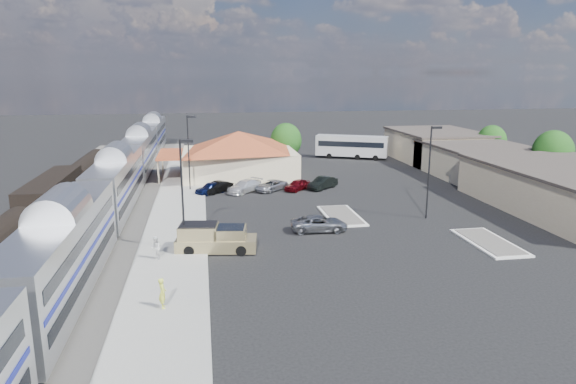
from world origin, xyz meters
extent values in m
plane|color=black|center=(0.00, 0.00, 0.00)|extent=(280.00, 280.00, 0.00)
cube|color=#4C4944|center=(-21.00, 8.00, 0.06)|extent=(16.00, 100.00, 0.12)
cube|color=gray|center=(-12.00, 6.00, 0.09)|extent=(5.50, 92.00, 0.18)
cube|color=silver|center=(-18.00, -13.76, 3.05)|extent=(3.00, 20.00, 5.00)
cube|color=black|center=(-18.00, -13.76, 0.30)|extent=(2.20, 16.00, 0.60)
cube|color=silver|center=(-18.00, 7.24, 3.05)|extent=(3.00, 20.00, 5.00)
cube|color=black|center=(-18.00, 7.24, 0.30)|extent=(2.20, 16.00, 0.60)
cube|color=silver|center=(-18.00, 28.24, 3.05)|extent=(3.00, 20.00, 5.00)
cube|color=black|center=(-18.00, 28.24, 0.30)|extent=(2.20, 16.00, 0.60)
cube|color=silver|center=(-18.00, 49.24, 3.05)|extent=(3.00, 20.00, 5.00)
cube|color=black|center=(-18.00, 49.24, 0.30)|extent=(2.20, 16.00, 0.60)
cube|color=black|center=(-24.00, 6.24, 2.20)|extent=(2.80, 14.00, 3.60)
cube|color=black|center=(-24.00, 6.24, 0.30)|extent=(2.20, 12.00, 0.60)
cylinder|color=black|center=(-24.00, 22.24, 2.10)|extent=(2.80, 14.00, 2.80)
cube|color=black|center=(-24.00, 22.24, 0.30)|extent=(2.20, 12.00, 0.60)
cube|color=#C4B88F|center=(-4.50, 24.00, 1.80)|extent=(15.00, 12.00, 3.60)
pyramid|color=brown|center=(-4.50, 24.00, 4.90)|extent=(15.30, 12.24, 2.60)
cube|color=brown|center=(-13.60, 24.00, 3.30)|extent=(3.20, 9.60, 0.25)
cube|color=#C6B28C|center=(28.00, 0.00, 2.10)|extent=(14.00, 22.00, 4.20)
cube|color=#C6B28C|center=(28.00, 18.00, 2.00)|extent=(12.00, 18.00, 4.00)
cube|color=#3F3833|center=(28.00, 18.00, 4.15)|extent=(12.40, 18.40, 0.30)
cube|color=#C6B28C|center=(28.00, 32.00, 2.25)|extent=(12.00, 16.00, 4.50)
cube|color=#3F3833|center=(28.00, 32.00, 4.65)|extent=(12.40, 16.40, 0.30)
cube|color=silver|center=(4.00, 2.00, 0.07)|extent=(3.30, 7.50, 0.15)
cube|color=#4C4944|center=(4.00, 2.00, 0.16)|extent=(2.70, 6.90, 0.10)
cube|color=silver|center=(14.00, -8.00, 0.07)|extent=(3.30, 7.50, 0.15)
cube|color=#4C4944|center=(14.00, -8.00, 0.16)|extent=(2.70, 6.90, 0.10)
cylinder|color=black|center=(-11.00, -6.00, 4.50)|extent=(0.16, 0.16, 9.00)
cube|color=black|center=(-10.50, -6.00, 8.85)|extent=(1.00, 0.25, 0.22)
cylinder|color=black|center=(-11.00, 16.00, 4.50)|extent=(0.16, 0.16, 9.00)
cube|color=black|center=(-10.50, 16.00, 8.85)|extent=(1.00, 0.25, 0.22)
cylinder|color=black|center=(12.00, 0.00, 4.50)|extent=(0.16, 0.16, 9.00)
cube|color=black|center=(12.50, 0.00, 8.85)|extent=(1.00, 0.25, 0.22)
cylinder|color=#382314|center=(34.00, 12.00, 1.43)|extent=(0.30, 0.30, 2.86)
ellipsoid|color=#163F12|center=(34.00, 12.00, 4.23)|extent=(4.94, 4.94, 5.46)
cylinder|color=#382314|center=(34.00, 26.00, 1.28)|extent=(0.30, 0.30, 2.55)
ellipsoid|color=#163F12|center=(34.00, 26.00, 3.77)|extent=(4.41, 4.41, 4.87)
cylinder|color=#382314|center=(3.00, 30.00, 1.36)|extent=(0.30, 0.30, 2.73)
ellipsoid|color=#163F12|center=(3.00, 30.00, 4.03)|extent=(4.71, 4.71, 5.21)
cube|color=tan|center=(-8.50, -6.22, 0.63)|extent=(6.58, 3.21, 1.03)
cube|color=tan|center=(-8.50, -6.22, 1.43)|extent=(2.70, 2.51, 1.09)
cube|color=tan|center=(-8.50, -6.22, 1.55)|extent=(3.32, 2.61, 1.26)
cylinder|color=black|center=(-6.66, -7.54, 0.41)|extent=(0.87, 0.44, 0.83)
cylinder|color=black|center=(-6.35, -5.50, 0.41)|extent=(0.87, 0.44, 0.83)
cylinder|color=black|center=(-10.65, -6.94, 0.41)|extent=(0.87, 0.44, 0.83)
cylinder|color=black|center=(-10.34, -4.89, 0.41)|extent=(0.87, 0.44, 0.83)
imported|color=gray|center=(0.75, -2.35, 0.71)|extent=(5.21, 2.63, 1.41)
cube|color=silver|center=(14.98, 36.00, 2.10)|extent=(11.69, 7.20, 3.32)
cube|color=black|center=(14.98, 36.00, 2.49)|extent=(10.86, 6.85, 0.88)
cylinder|color=black|center=(18.22, 33.25, 0.44)|extent=(0.92, 0.63, 0.88)
cylinder|color=black|center=(19.18, 35.32, 0.44)|extent=(0.92, 0.63, 0.88)
cylinder|color=black|center=(11.32, 36.43, 0.44)|extent=(0.92, 0.63, 0.88)
cylinder|color=black|center=(12.27, 38.51, 0.44)|extent=(0.92, 0.63, 0.88)
imported|color=#D0DB44|center=(-11.99, -16.20, 1.12)|extent=(0.57, 0.76, 1.87)
imported|color=silver|center=(-13.10, -7.75, 1.07)|extent=(0.86, 1.00, 1.78)
imported|color=#0D1744|center=(-8.50, 14.13, 0.69)|extent=(4.23, 3.76, 1.39)
imported|color=black|center=(-7.79, 14.43, 0.67)|extent=(4.04, 3.72, 1.34)
imported|color=white|center=(-4.59, 14.13, 0.72)|extent=(4.96, 4.92, 1.44)
imported|color=gray|center=(-1.39, 14.43, 0.64)|extent=(4.79, 4.67, 1.27)
imported|color=maroon|center=(1.81, 14.13, 0.66)|extent=(3.88, 3.83, 1.32)
imported|color=black|center=(5.01, 14.43, 0.74)|extent=(4.40, 4.13, 1.48)
camera|label=1|loc=(-9.28, -45.39, 13.90)|focal=32.00mm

